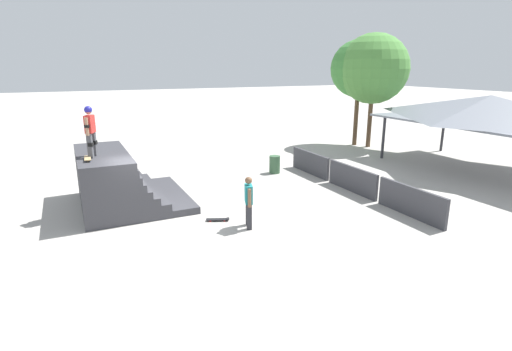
{
  "coord_description": "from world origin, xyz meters",
  "views": [
    {
      "loc": [
        12.76,
        -2.32,
        5.01
      ],
      "look_at": [
        -0.06,
        3.79,
        1.12
      ],
      "focal_mm": 28.0,
      "sensor_mm": 36.0,
      "label": 1
    }
  ],
  "objects_px": {
    "tree_far_back": "(374,69)",
    "trash_bin": "(275,164)",
    "bystander_walking": "(249,200)",
    "skateboard_on_ground": "(218,219)",
    "skater_on_deck": "(90,128)",
    "tree_beside_pavilion": "(359,69)",
    "skateboard_on_deck": "(88,158)"
  },
  "relations": [
    {
      "from": "tree_far_back",
      "to": "trash_bin",
      "type": "xyz_separation_m",
      "value": [
        3.25,
        -8.57,
        -4.44
      ]
    },
    {
      "from": "bystander_walking",
      "to": "skateboard_on_ground",
      "type": "xyz_separation_m",
      "value": [
        -0.91,
        -0.7,
        -0.88
      ]
    },
    {
      "from": "trash_bin",
      "to": "skater_on_deck",
      "type": "bearing_deg",
      "value": -74.87
    },
    {
      "from": "bystander_walking",
      "to": "trash_bin",
      "type": "relative_size",
      "value": 1.98
    },
    {
      "from": "bystander_walking",
      "to": "tree_beside_pavilion",
      "type": "distance_m",
      "value": 16.06
    },
    {
      "from": "skater_on_deck",
      "to": "tree_far_back",
      "type": "relative_size",
      "value": 0.24
    },
    {
      "from": "bystander_walking",
      "to": "trash_bin",
      "type": "distance_m",
      "value": 6.9
    },
    {
      "from": "skateboard_on_ground",
      "to": "tree_far_back",
      "type": "height_order",
      "value": "tree_far_back"
    },
    {
      "from": "tree_far_back",
      "to": "trash_bin",
      "type": "height_order",
      "value": "tree_far_back"
    },
    {
      "from": "tree_beside_pavilion",
      "to": "bystander_walking",
      "type": "bearing_deg",
      "value": -51.16
    },
    {
      "from": "skater_on_deck",
      "to": "skateboard_on_deck",
      "type": "bearing_deg",
      "value": -0.79
    },
    {
      "from": "skater_on_deck",
      "to": "trash_bin",
      "type": "xyz_separation_m",
      "value": [
        -2.22,
        8.2,
        -2.6
      ]
    },
    {
      "from": "skateboard_on_deck",
      "to": "bystander_walking",
      "type": "distance_m",
      "value": 5.47
    },
    {
      "from": "skateboard_on_ground",
      "to": "tree_beside_pavilion",
      "type": "bearing_deg",
      "value": 57.93
    },
    {
      "from": "skateboard_on_deck",
      "to": "bystander_walking",
      "type": "bearing_deg",
      "value": 58.82
    },
    {
      "from": "tree_beside_pavilion",
      "to": "trash_bin",
      "type": "distance_m",
      "value": 10.18
    },
    {
      "from": "tree_beside_pavilion",
      "to": "tree_far_back",
      "type": "height_order",
      "value": "tree_far_back"
    },
    {
      "from": "skateboard_on_ground",
      "to": "trash_bin",
      "type": "xyz_separation_m",
      "value": [
        -4.73,
        4.65,
        0.37
      ]
    },
    {
      "from": "skateboard_on_deck",
      "to": "tree_beside_pavilion",
      "type": "height_order",
      "value": "tree_beside_pavilion"
    },
    {
      "from": "skateboard_on_ground",
      "to": "trash_bin",
      "type": "height_order",
      "value": "trash_bin"
    },
    {
      "from": "bystander_walking",
      "to": "trash_bin",
      "type": "bearing_deg",
      "value": -16.18
    },
    {
      "from": "skateboard_on_deck",
      "to": "tree_beside_pavilion",
      "type": "relative_size",
      "value": 0.13
    },
    {
      "from": "bystander_walking",
      "to": "skateboard_on_deck",
      "type": "bearing_deg",
      "value": 75.2
    },
    {
      "from": "tree_far_back",
      "to": "skateboard_on_ground",
      "type": "bearing_deg",
      "value": -58.9
    },
    {
      "from": "skater_on_deck",
      "to": "tree_far_back",
      "type": "xyz_separation_m",
      "value": [
        -5.47,
        16.77,
        1.84
      ]
    },
    {
      "from": "skateboard_on_ground",
      "to": "skater_on_deck",
      "type": "bearing_deg",
      "value": 168.07
    },
    {
      "from": "skater_on_deck",
      "to": "tree_far_back",
      "type": "height_order",
      "value": "tree_far_back"
    },
    {
      "from": "skateboard_on_deck",
      "to": "skateboard_on_ground",
      "type": "xyz_separation_m",
      "value": [
        2.05,
        3.75,
        -2.04
      ]
    },
    {
      "from": "skater_on_deck",
      "to": "skateboard_on_deck",
      "type": "xyz_separation_m",
      "value": [
        0.46,
        -0.2,
        -0.93
      ]
    },
    {
      "from": "skateboard_on_deck",
      "to": "tree_far_back",
      "type": "xyz_separation_m",
      "value": [
        -5.93,
        16.98,
        2.76
      ]
    },
    {
      "from": "skater_on_deck",
      "to": "skateboard_on_ground",
      "type": "xyz_separation_m",
      "value": [
        2.51,
        3.55,
        -2.97
      ]
    },
    {
      "from": "bystander_walking",
      "to": "skater_on_deck",
      "type": "bearing_deg",
      "value": 70.0
    }
  ]
}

